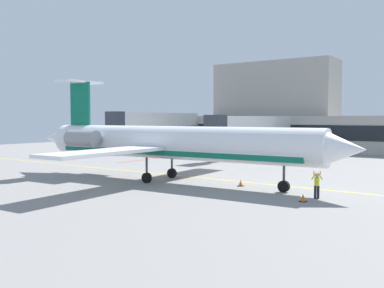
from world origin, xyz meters
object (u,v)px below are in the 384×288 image
(baggage_tug, at_px, (250,153))
(marshaller, at_px, (317,185))
(regional_jet, at_px, (167,143))
(pushback_tractor, at_px, (122,148))
(fuel_tank, at_px, (230,146))

(baggage_tug, bearing_deg, marshaller, -52.54)
(regional_jet, relative_size, marshaller, 17.22)
(pushback_tractor, height_order, marshaller, pushback_tractor)
(fuel_tank, distance_m, marshaller, 36.87)
(pushback_tractor, bearing_deg, marshaller, -26.51)
(regional_jet, relative_size, pushback_tractor, 7.97)
(baggage_tug, distance_m, pushback_tractor, 20.75)
(regional_jet, distance_m, marshaller, 14.18)
(regional_jet, bearing_deg, fuel_tank, 109.61)
(regional_jet, xyz_separation_m, marshaller, (13.96, -0.47, -2.46))
(baggage_tug, bearing_deg, fuel_tank, 139.96)
(marshaller, bearing_deg, baggage_tug, 127.46)
(regional_jet, bearing_deg, pushback_tractor, 142.38)
(pushback_tractor, relative_size, fuel_tank, 0.65)
(marshaller, bearing_deg, regional_jet, 178.09)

